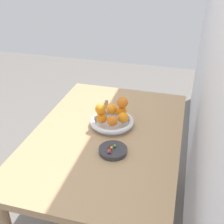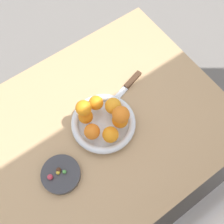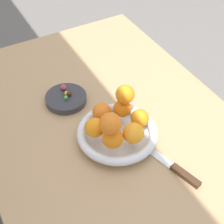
{
  "view_description": "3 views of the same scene",
  "coord_description": "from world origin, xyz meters",
  "views": [
    {
      "loc": [
        1.15,
        0.35,
        1.57
      ],
      "look_at": [
        -0.1,
        0.0,
        0.81
      ],
      "focal_mm": 45.0,
      "sensor_mm": 36.0,
      "label": 1
    },
    {
      "loc": [
        0.12,
        0.35,
        1.71
      ],
      "look_at": [
        -0.11,
        0.02,
        0.85
      ],
      "focal_mm": 45.0,
      "sensor_mm": 36.0,
      "label": 2
    },
    {
      "loc": [
        -0.66,
        0.35,
        1.51
      ],
      "look_at": [
        -0.08,
        0.03,
        0.86
      ],
      "focal_mm": 55.0,
      "sensor_mm": 36.0,
      "label": 3
    }
  ],
  "objects": [
    {
      "name": "dining_table",
      "position": [
        0.0,
        0.0,
        0.65
      ],
      "size": [
        1.1,
        0.76,
        0.74
      ],
      "color": "tan",
      "rests_on": "ground_plane"
    },
    {
      "name": "fruit_bowl",
      "position": [
        -0.08,
        0.01,
        0.76
      ],
      "size": [
        0.24,
        0.24,
        0.04
      ],
      "color": "silver",
      "rests_on": "dining_table"
    },
    {
      "name": "candy_dish",
      "position": [
        0.14,
        0.07,
        0.75
      ],
      "size": [
        0.13,
        0.13,
        0.02
      ],
      "primitive_type": "cylinder",
      "color": "#333338",
      "rests_on": "dining_table"
    },
    {
      "name": "orange_0",
      "position": [
        -0.04,
        -0.03,
        0.81
      ],
      "size": [
        0.05,
        0.05,
        0.05
      ],
      "primitive_type": "sphere",
      "color": "orange",
      "rests_on": "fruit_bowl"
    },
    {
      "name": "orange_1",
      "position": [
        -0.02,
        0.03,
        0.81
      ],
      "size": [
        0.06,
        0.06,
        0.06
      ],
      "primitive_type": "sphere",
      "color": "orange",
      "rests_on": "fruit_bowl"
    },
    {
      "name": "orange_2",
      "position": [
        -0.07,
        0.07,
        0.81
      ],
      "size": [
        0.06,
        0.06,
        0.06
      ],
      "primitive_type": "sphere",
      "color": "orange",
      "rests_on": "fruit_bowl"
    },
    {
      "name": "orange_3",
      "position": [
        -0.13,
        0.05,
        0.81
      ],
      "size": [
        0.06,
        0.06,
        0.06
      ],
      "primitive_type": "sphere",
      "color": "orange",
      "rests_on": "fruit_bowl"
    },
    {
      "name": "orange_4",
      "position": [
        -0.14,
        -0.01,
        0.81
      ],
      "size": [
        0.06,
        0.06,
        0.06
      ],
      "primitive_type": "sphere",
      "color": "orange",
      "rests_on": "fruit_bowl"
    },
    {
      "name": "orange_5",
      "position": [
        -0.1,
        -0.06,
        0.81
      ],
      "size": [
        0.05,
        0.05,
        0.05
      ],
      "primitive_type": "sphere",
      "color": "orange",
      "rests_on": "fruit_bowl"
    },
    {
      "name": "orange_6",
      "position": [
        -0.04,
        -0.04,
        0.86
      ],
      "size": [
        0.06,
        0.06,
        0.06
      ],
      "primitive_type": "sphere",
      "color": "orange",
      "rests_on": "orange_0"
    },
    {
      "name": "orange_7",
      "position": [
        -0.12,
        0.05,
        0.87
      ],
      "size": [
        0.06,
        0.06,
        0.06
      ],
      "primitive_type": "sphere",
      "color": "orange",
      "rests_on": "orange_3"
    },
    {
      "name": "candy_ball_0",
      "position": [
        0.13,
        0.08,
        0.77
      ],
      "size": [
        0.01,
        0.01,
        0.01
      ],
      "primitive_type": "sphere",
      "color": "#4C9947",
      "rests_on": "candy_dish"
    },
    {
      "name": "candy_ball_1",
      "position": [
        0.15,
        0.07,
        0.77
      ],
      "size": [
        0.01,
        0.01,
        0.01
      ],
      "primitive_type": "sphere",
      "color": "gold",
      "rests_on": "candy_dish"
    },
    {
      "name": "candy_ball_2",
      "position": [
        0.14,
        0.06,
        0.77
      ],
      "size": [
        0.02,
        0.02,
        0.02
      ],
      "primitive_type": "sphere",
      "color": "#472819",
      "rests_on": "candy_dish"
    },
    {
      "name": "candy_ball_3",
      "position": [
        0.18,
        0.07,
        0.77
      ],
      "size": [
        0.02,
        0.02,
        0.02
      ],
      "primitive_type": "sphere",
      "color": "#C6384C",
      "rests_on": "candy_dish"
    },
    {
      "name": "knife",
      "position": [
        -0.23,
        -0.07,
        0.75
      ],
      "size": [
        0.26,
        0.09,
        0.01
      ],
      "color": "#3F2819",
      "rests_on": "dining_table"
    }
  ]
}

